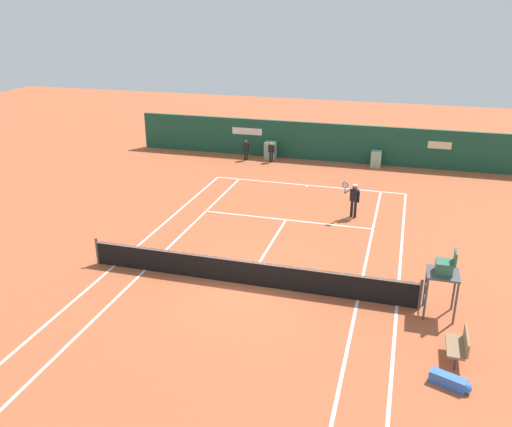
{
  "coord_description": "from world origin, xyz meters",
  "views": [
    {
      "loc": [
        5.04,
        -16.17,
        9.43
      ],
      "look_at": [
        -1.01,
        4.83,
        0.8
      ],
      "focal_mm": 37.42,
      "sensor_mm": 36.0,
      "label": 1
    }
  ],
  "objects_px": {
    "equipment_bag": "(452,382)",
    "ball_kid_right_post": "(246,149)",
    "player_on_baseline": "(354,198)",
    "umpire_chair": "(444,272)",
    "player_bench": "(459,344)",
    "ball_kid_left_post": "(271,151)",
    "tennis_ball_by_sideline": "(289,268)"
  },
  "relations": [
    {
      "from": "player_bench",
      "to": "equipment_bag",
      "type": "bearing_deg",
      "value": 170.17
    },
    {
      "from": "ball_kid_left_post",
      "to": "tennis_ball_by_sideline",
      "type": "height_order",
      "value": "ball_kid_left_post"
    },
    {
      "from": "ball_kid_right_post",
      "to": "ball_kid_left_post",
      "type": "relative_size",
      "value": 1.03
    },
    {
      "from": "umpire_chair",
      "to": "tennis_ball_by_sideline",
      "type": "xyz_separation_m",
      "value": [
        -5.35,
        1.78,
        -1.51
      ]
    },
    {
      "from": "ball_kid_right_post",
      "to": "equipment_bag",
      "type": "bearing_deg",
      "value": 118.69
    },
    {
      "from": "player_bench",
      "to": "ball_kid_left_post",
      "type": "xyz_separation_m",
      "value": [
        -10.17,
        18.15,
        0.23
      ]
    },
    {
      "from": "umpire_chair",
      "to": "ball_kid_right_post",
      "type": "bearing_deg",
      "value": 35.77
    },
    {
      "from": "umpire_chair",
      "to": "player_on_baseline",
      "type": "bearing_deg",
      "value": 25.15
    },
    {
      "from": "equipment_bag",
      "to": "player_bench",
      "type": "bearing_deg",
      "value": 80.17
    },
    {
      "from": "player_bench",
      "to": "ball_kid_right_post",
      "type": "distance_m",
      "value": 21.67
    },
    {
      "from": "player_on_baseline",
      "to": "ball_kid_right_post",
      "type": "bearing_deg",
      "value": -25.48
    },
    {
      "from": "equipment_bag",
      "to": "player_on_baseline",
      "type": "xyz_separation_m",
      "value": [
        -3.88,
        11.38,
        0.82
      ]
    },
    {
      "from": "tennis_ball_by_sideline",
      "to": "equipment_bag",
      "type": "bearing_deg",
      "value": -44.02
    },
    {
      "from": "equipment_bag",
      "to": "ball_kid_right_post",
      "type": "bearing_deg",
      "value": 120.89
    },
    {
      "from": "player_on_baseline",
      "to": "ball_kid_right_post",
      "type": "xyz_separation_m",
      "value": [
        -7.75,
        8.05,
        -0.22
      ]
    },
    {
      "from": "player_on_baseline",
      "to": "ball_kid_left_post",
      "type": "height_order",
      "value": "player_on_baseline"
    },
    {
      "from": "ball_kid_left_post",
      "to": "player_on_baseline",
      "type": "bearing_deg",
      "value": 138.14
    },
    {
      "from": "player_on_baseline",
      "to": "ball_kid_left_post",
      "type": "distance_m",
      "value": 10.08
    },
    {
      "from": "player_on_baseline",
      "to": "umpire_chair",
      "type": "bearing_deg",
      "value": 135.76
    },
    {
      "from": "ball_kid_left_post",
      "to": "tennis_ball_by_sideline",
      "type": "xyz_separation_m",
      "value": [
        4.37,
        -14.03,
        -0.71
      ]
    },
    {
      "from": "umpire_chair",
      "to": "player_bench",
      "type": "bearing_deg",
      "value": -169.02
    },
    {
      "from": "umpire_chair",
      "to": "equipment_bag",
      "type": "distance_m",
      "value": 3.88
    },
    {
      "from": "umpire_chair",
      "to": "player_on_baseline",
      "type": "height_order",
      "value": "umpire_chair"
    },
    {
      "from": "player_bench",
      "to": "equipment_bag",
      "type": "xyz_separation_m",
      "value": [
        -0.22,
        -1.28,
        -0.35
      ]
    },
    {
      "from": "player_bench",
      "to": "ball_kid_right_post",
      "type": "height_order",
      "value": "ball_kid_right_post"
    },
    {
      "from": "umpire_chair",
      "to": "ball_kid_right_post",
      "type": "xyz_separation_m",
      "value": [
        -11.39,
        15.81,
        -0.78
      ]
    },
    {
      "from": "umpire_chair",
      "to": "ball_kid_left_post",
      "type": "distance_m",
      "value": 18.57
    },
    {
      "from": "umpire_chair",
      "to": "equipment_bag",
      "type": "xyz_separation_m",
      "value": [
        0.23,
        -3.62,
        -1.38
      ]
    },
    {
      "from": "umpire_chair",
      "to": "ball_kid_right_post",
      "type": "height_order",
      "value": "umpire_chair"
    },
    {
      "from": "player_on_baseline",
      "to": "player_bench",
      "type": "bearing_deg",
      "value": 132.69
    },
    {
      "from": "equipment_bag",
      "to": "ball_kid_right_post",
      "type": "xyz_separation_m",
      "value": [
        -11.62,
        19.43,
        0.6
      ]
    },
    {
      "from": "player_bench",
      "to": "player_on_baseline",
      "type": "relative_size",
      "value": 0.63
    }
  ]
}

